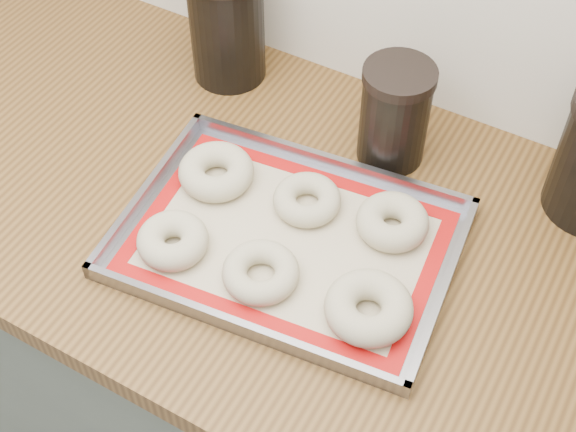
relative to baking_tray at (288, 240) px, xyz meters
The scene contains 12 objects.
cabinet 0.50m from the baking_tray, 18.57° to the left, with size 3.00×0.65×0.86m, color #5D695C.
countertop 0.15m from the baking_tray, 18.57° to the left, with size 3.06×0.68×0.04m, color brown.
baking_tray is the anchor object (origin of this frame).
baking_mat 0.00m from the baking_tray, 90.00° to the left, with size 0.45×0.33×0.00m.
bagel_front_left 0.16m from the baking_tray, 145.53° to the right, with size 0.10×0.10×0.04m, color #BCB292.
bagel_front_mid 0.08m from the baking_tray, 89.26° to the right, with size 0.10×0.10×0.03m, color #BCB292.
bagel_front_right 0.16m from the baking_tray, 20.82° to the right, with size 0.12×0.12×0.04m, color #BCB292.
bagel_back_left 0.16m from the baking_tray, 161.92° to the left, with size 0.11×0.11×0.04m, color #BCB292.
bagel_back_mid 0.07m from the baking_tray, 96.31° to the left, with size 0.10×0.10×0.03m, color #BCB292.
bagel_back_right 0.15m from the baking_tray, 37.34° to the left, with size 0.10×0.10×0.04m, color #BCB292.
canister_left 0.40m from the baking_tray, 134.40° to the left, with size 0.13×0.13×0.20m.
canister_mid 0.25m from the baking_tray, 77.97° to the left, with size 0.11×0.11×0.17m.
Camera 1 is at (0.21, 1.02, 1.79)m, focal length 50.00 mm.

